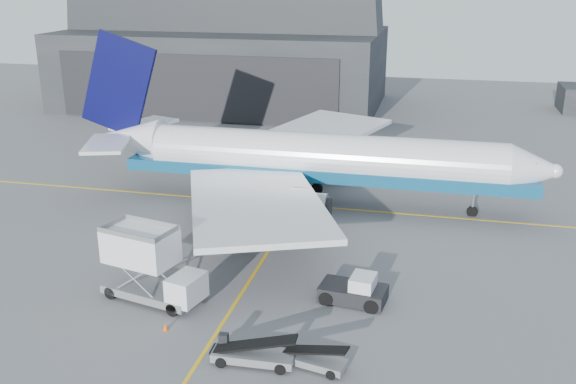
% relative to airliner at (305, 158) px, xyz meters
% --- Properties ---
extents(ground, '(200.00, 200.00, 0.00)m').
position_rel_airliner_xyz_m(ground, '(-0.55, -20.85, -4.44)').
color(ground, '#565659').
rests_on(ground, ground).
extents(taxi_lines, '(80.00, 42.12, 0.02)m').
position_rel_airliner_xyz_m(taxi_lines, '(-0.55, -8.18, -4.43)').
color(taxi_lines, gold).
rests_on(taxi_lines, ground).
extents(hangar, '(50.00, 28.30, 28.00)m').
position_rel_airliner_xyz_m(hangar, '(-22.55, 44.10, 5.10)').
color(hangar, black).
rests_on(hangar, ground).
extents(airliner, '(45.19, 43.82, 15.86)m').
position_rel_airliner_xyz_m(airliner, '(0.00, 0.00, 0.00)').
color(airliner, white).
rests_on(airliner, ground).
extents(catering_truck, '(7.50, 4.16, 4.87)m').
position_rel_airliner_xyz_m(catering_truck, '(-6.23, -20.97, -1.97)').
color(catering_truck, slate).
rests_on(catering_truck, ground).
extents(pushback_tug, '(4.63, 3.05, 2.02)m').
position_rel_airliner_xyz_m(pushback_tug, '(7.16, -18.16, -3.68)').
color(pushback_tug, black).
rests_on(pushback_tug, ground).
extents(belt_loader_a, '(4.37, 2.20, 1.63)m').
position_rel_airliner_xyz_m(belt_loader_a, '(5.71, -26.12, -3.93)').
color(belt_loader_a, slate).
rests_on(belt_loader_a, ground).
extents(belt_loader_b, '(4.98, 1.89, 1.89)m').
position_rel_airliner_xyz_m(belt_loader_b, '(2.50, -26.57, -3.86)').
color(belt_loader_b, slate).
rests_on(belt_loader_b, ground).
extents(traffic_cone, '(0.32, 0.32, 0.47)m').
position_rel_airliner_xyz_m(traffic_cone, '(-3.70, -24.45, -4.22)').
color(traffic_cone, '#FB4E07').
rests_on(traffic_cone, ground).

